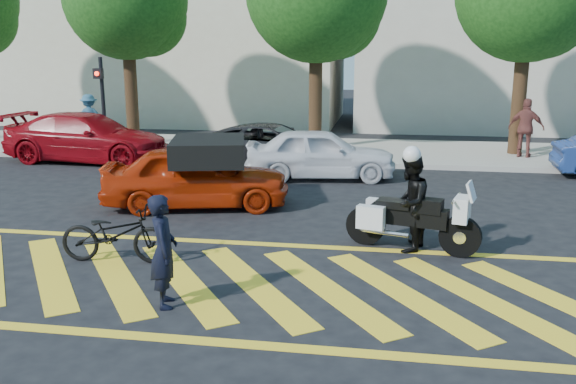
% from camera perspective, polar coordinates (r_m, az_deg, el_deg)
% --- Properties ---
extents(ground, '(90.00, 90.00, 0.00)m').
position_cam_1_polar(ground, '(9.39, -6.26, -8.37)').
color(ground, black).
rests_on(ground, ground).
extents(sidewalk, '(60.00, 5.00, 0.15)m').
position_cam_1_polar(sidewalk, '(20.81, 2.53, 3.92)').
color(sidewalk, '#9E998E').
rests_on(sidewalk, ground).
extents(crosswalk, '(12.33, 4.00, 0.01)m').
position_cam_1_polar(crosswalk, '(9.40, -6.49, -8.33)').
color(crosswalk, yellow).
rests_on(crosswalk, ground).
extents(building_left, '(16.00, 8.00, 10.00)m').
position_cam_1_polar(building_left, '(31.22, -10.61, 15.89)').
color(building_left, beige).
rests_on(building_left, ground).
extents(building_right, '(16.00, 8.00, 11.00)m').
position_cam_1_polar(building_right, '(30.20, 22.82, 16.17)').
color(building_right, beige).
rests_on(building_right, ground).
extents(tree_left, '(4.20, 4.20, 7.26)m').
position_cam_1_polar(tree_left, '(22.31, -14.54, 16.83)').
color(tree_left, black).
rests_on(tree_left, ground).
extents(signal_pole, '(0.28, 0.43, 3.20)m').
position_cam_1_polar(signal_pole, '(20.26, -17.01, 8.36)').
color(signal_pole, black).
rests_on(signal_pole, ground).
extents(officer_bike, '(0.54, 0.66, 1.57)m').
position_cam_1_polar(officer_bike, '(8.43, -11.56, -5.43)').
color(officer_bike, black).
rests_on(officer_bike, ground).
extents(bicycle, '(1.88, 0.77, 0.96)m').
position_cam_1_polar(bicycle, '(10.42, -15.83, -3.79)').
color(bicycle, black).
rests_on(bicycle, ground).
extents(police_motorcycle, '(2.32, 1.07, 1.05)m').
position_cam_1_polar(police_motorcycle, '(10.81, 11.33, -2.46)').
color(police_motorcycle, black).
rests_on(police_motorcycle, ground).
extents(officer_moto, '(0.84, 0.97, 1.70)m').
position_cam_1_polar(officer_moto, '(10.73, 11.31, -1.01)').
color(officer_moto, black).
rests_on(officer_moto, ground).
extents(red_convertible, '(4.34, 2.54, 1.39)m').
position_cam_1_polar(red_convertible, '(13.63, -8.58, 1.46)').
color(red_convertible, '#AF2508').
rests_on(red_convertible, ground).
extents(parked_left, '(5.29, 2.36, 1.51)m').
position_cam_1_polar(parked_left, '(20.04, -18.24, 4.87)').
color(parked_left, maroon).
rests_on(parked_left, ground).
extents(parked_mid_left, '(4.84, 2.61, 1.29)m').
position_cam_1_polar(parked_mid_left, '(18.12, -1.34, 4.36)').
color(parked_mid_left, black).
rests_on(parked_mid_left, ground).
extents(parked_mid_right, '(4.23, 2.16, 1.38)m').
position_cam_1_polar(parked_mid_right, '(16.52, 3.04, 3.63)').
color(parked_mid_right, silver).
rests_on(parked_mid_right, ground).
extents(pedestrian_left, '(1.24, 1.01, 1.67)m').
position_cam_1_polar(pedestrian_left, '(23.85, -18.08, 6.69)').
color(pedestrian_left, '#2E5E80').
rests_on(pedestrian_left, sidewalk).
extents(pedestrian_right, '(1.15, 0.80, 1.82)m').
position_cam_1_polar(pedestrian_right, '(20.30, 21.39, 5.59)').
color(pedestrian_right, brown).
rests_on(pedestrian_right, sidewalk).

